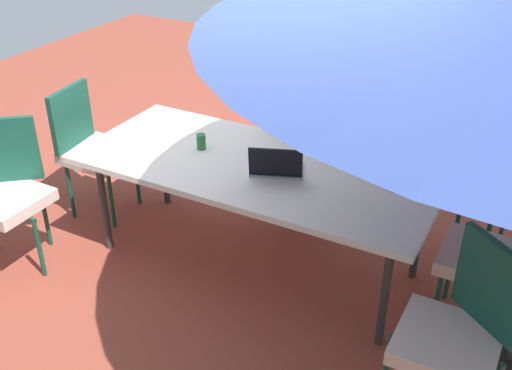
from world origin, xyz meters
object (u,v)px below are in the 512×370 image
Objects in this scene: chair_west at (497,253)px; cup at (201,142)px; chair_northwest at (460,329)px; dining_table at (256,171)px; chair_east at (92,145)px; laptop at (276,167)px; chair_northeast at (6,188)px; chair_south at (305,150)px; chair_southwest at (510,196)px.

chair_west is 9.44× the size of cup.
dining_table is at bearing -166.60° from chair_northwest.
chair_east is 2.52× the size of laptop.
cup is at bearing -162.03° from chair_northwest.
chair_northwest is at bearing -37.28° from chair_northeast.
chair_south is 0.85m from cup.
chair_northeast is 1.78m from laptop.
chair_northeast is 1.00× the size of chair_south.
chair_south is 1.42m from chair_southwest.
chair_southwest reaches higher than laptop.
cup is (1.87, 0.70, 0.25)m from chair_southwest.
cup reaches higher than dining_table.
chair_northeast is at bearing 168.50° from chair_east.
chair_northeast is at bearing -75.76° from chair_west.
chair_east is at bearing -25.47° from chair_southwest.
chair_northwest is 0.71m from chair_west.
chair_south reaches higher than dining_table.
chair_east reaches higher than dining_table.
chair_southwest is (-2.91, -1.45, 0.00)m from chair_northeast.
laptop reaches higher than dining_table.
chair_south is (-1.49, -1.42, 0.00)m from chair_northeast.
chair_south is at bearing -92.58° from dining_table.
laptop is (-1.57, 0.08, 0.25)m from chair_east.
chair_west is 2.88m from chair_east.
cup is at bearing -97.49° from chair_east.
chair_northeast is at bearing 36.44° from chair_south.
dining_table is at bearing -88.70° from chair_west.
laptop is at bearing -86.14° from chair_west.
dining_table is 2.33× the size of chair_southwest.
cup is at bearing 48.92° from chair_south.
dining_table is 1.63m from chair_southwest.
chair_west is at bearing 148.85° from chair_south.
chair_northwest reaches higher than cup.
dining_table is at bearing -12.07° from chair_northeast.
laptop is at bearing -16.08° from chair_northeast.
chair_west is 1.00× the size of chair_northeast.
dining_table is 0.43m from cup.
cup is (-0.98, 0.00, 0.25)m from chair_east.
chair_northeast is 0.76m from chair_east.
chair_northeast and chair_southwest have the same top height.
chair_west and chair_south have the same top height.
chair_northeast is 9.44× the size of cup.
chair_east is (-0.06, -0.75, 0.00)m from chair_northeast.
laptop is (-1.63, -0.67, 0.25)m from chair_northeast.
chair_west and chair_east have the same top height.
chair_northeast is at bearing 26.54° from dining_table.
chair_northwest is at bearing 159.78° from cup.
chair_northwest is 1.42m from laptop.
chair_northwest is (-1.43, 0.66, -0.15)m from dining_table.
cup is at bearing -28.86° from laptop.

